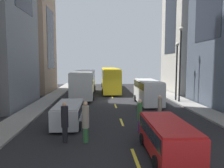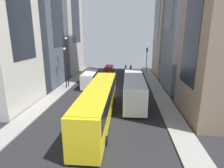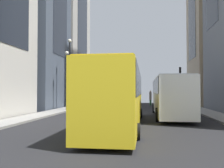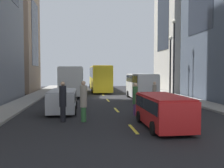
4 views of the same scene
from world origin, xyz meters
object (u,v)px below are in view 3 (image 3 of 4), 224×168
object	(u,v)px
pedestrian_crossing_near	(158,98)
streetcar_yellow	(120,93)
car_red_1	(126,99)
pedestrian_crossing_mid	(150,97)
car_silver_0	(161,100)
pedestrian_waiting_curb	(116,98)
delivery_van_white	(101,97)
traffic_light_near_corner	(180,78)
city_bus_white	(170,93)
pedestrian_walking_far	(128,98)

from	to	relation	value
pedestrian_crossing_near	streetcar_yellow	bearing A→B (deg)	172.94
car_red_1	pedestrian_crossing_mid	xyz separation A→B (m)	(-3.94, 1.91, 0.26)
pedestrian_crossing_near	car_red_1	bearing A→B (deg)	70.42
car_silver_0	pedestrian_crossing_near	xyz separation A→B (m)	(0.28, -3.41, 0.28)
car_red_1	pedestrian_waiting_curb	size ratio (longest dim) A/B	2.11
delivery_van_white	pedestrian_waiting_curb	world-z (taller)	delivery_van_white
streetcar_yellow	car_red_1	size ratio (longest dim) A/B	3.34
pedestrian_crossing_near	car_silver_0	bearing A→B (deg)	-173.57
car_silver_0	traffic_light_near_corner	size ratio (longest dim) A/B	0.76
traffic_light_near_corner	streetcar_yellow	bearing A→B (deg)	73.61
streetcar_yellow	city_bus_white	bearing A→B (deg)	-121.59
pedestrian_walking_far	pedestrian_crossing_near	bearing A→B (deg)	-51.65
streetcar_yellow	delivery_van_white	world-z (taller)	streetcar_yellow
pedestrian_waiting_curb	city_bus_white	bearing A→B (deg)	178.73
pedestrian_crossing_mid	traffic_light_near_corner	bearing A→B (deg)	-170.85
pedestrian_walking_far	city_bus_white	bearing A→B (deg)	-145.43
streetcar_yellow	pedestrian_crossing_mid	distance (m)	23.49
city_bus_white	pedestrian_crossing_mid	size ratio (longest dim) A/B	5.19
city_bus_white	delivery_van_white	distance (m)	9.70
city_bus_white	delivery_van_white	bearing A→B (deg)	-41.85
city_bus_white	car_red_1	bearing A→B (deg)	-74.72
car_silver_0	streetcar_yellow	bearing A→B (deg)	78.96
pedestrian_walking_far	traffic_light_near_corner	bearing A→B (deg)	-54.04
delivery_van_white	pedestrian_crossing_mid	world-z (taller)	delivery_van_white
streetcar_yellow	traffic_light_near_corner	distance (m)	25.31
pedestrian_walking_far	pedestrian_crossing_near	world-z (taller)	pedestrian_crossing_near
pedestrian_crossing_near	pedestrian_waiting_curb	xyz separation A→B (m)	(6.18, 3.11, -0.05)
city_bus_white	traffic_light_near_corner	size ratio (longest dim) A/B	2.05
delivery_van_white	pedestrian_crossing_near	distance (m)	12.84
city_bus_white	car_silver_0	size ratio (longest dim) A/B	2.68
delivery_van_white	traffic_light_near_corner	world-z (taller)	traffic_light_near_corner
delivery_van_white	car_red_1	bearing A→B (deg)	-98.85
city_bus_white	traffic_light_near_corner	xyz separation A→B (m)	(-3.37, -18.11, 2.20)
car_silver_0	traffic_light_near_corner	world-z (taller)	traffic_light_near_corner
streetcar_yellow	pedestrian_crossing_near	xyz separation A→B (m)	(-3.59, -23.26, -0.93)
streetcar_yellow	pedestrian_waiting_curb	xyz separation A→B (m)	(2.58, -20.16, -0.98)
car_red_1	pedestrian_crossing_near	size ratio (longest dim) A/B	1.97
city_bus_white	delivery_van_white	xyz separation A→B (m)	(7.21, -6.46, -0.49)
delivery_van_white	pedestrian_crossing_near	size ratio (longest dim) A/B	2.65
pedestrian_walking_far	pedestrian_crossing_near	size ratio (longest dim) A/B	0.92
streetcar_yellow	delivery_van_white	bearing A→B (deg)	-74.53
car_silver_0	traffic_light_near_corner	bearing A→B (deg)	-126.76
delivery_van_white	pedestrian_crossing_mid	xyz separation A→B (m)	(-5.92, -10.80, -0.30)
delivery_van_white	pedestrian_crossing_near	bearing A→B (deg)	-123.40
city_bus_white	delivery_van_white	world-z (taller)	city_bus_white
streetcar_yellow	car_red_1	distance (m)	25.32
car_silver_0	pedestrian_waiting_curb	xyz separation A→B (m)	(6.46, -0.30, 0.23)
pedestrian_waiting_curb	streetcar_yellow	bearing A→B (deg)	161.83
car_red_1	pedestrian_walking_far	bearing A→B (deg)	99.57
city_bus_white	car_red_1	distance (m)	19.89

